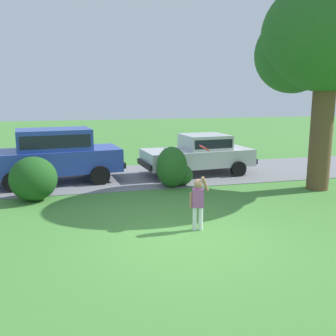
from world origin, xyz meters
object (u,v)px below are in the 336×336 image
at_px(parked_sedan, 200,153).
at_px(parked_suv, 55,153).
at_px(oak_tree_large, 325,42).
at_px(child_thrower, 198,200).
at_px(frisbee, 204,148).

distance_m(parked_sedan, parked_suv, 5.44).
distance_m(oak_tree_large, child_thrower, 7.12).
xyz_separation_m(parked_sedan, child_thrower, (-2.11, -5.94, -0.13)).
relative_size(child_thrower, frisbee, 4.59).
bearing_deg(frisbee, child_thrower, -121.36).
bearing_deg(child_thrower, frisbee, 58.64).
bearing_deg(parked_sedan, parked_suv, -178.79).
bearing_deg(oak_tree_large, parked_sedan, 134.76).
bearing_deg(parked_suv, frisbee, -55.21).
height_order(oak_tree_large, parked_suv, oak_tree_large).
relative_size(parked_sedan, child_thrower, 3.52).
bearing_deg(parked_sedan, oak_tree_large, -45.24).
xyz_separation_m(parked_suv, frisbee, (3.66, -5.27, 0.76)).
distance_m(child_thrower, frisbee, 1.29).
height_order(oak_tree_large, child_thrower, oak_tree_large).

